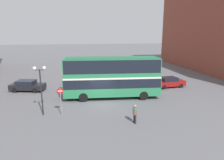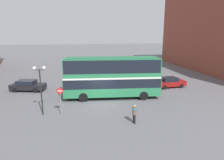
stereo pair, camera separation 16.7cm
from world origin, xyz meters
The scene contains 8 objects.
ground_plane centered at (0.00, 0.00, 0.00)m, with size 240.00×240.00×0.00m, color #5B5B60.
double_decker_bus centered at (1.53, 1.77, 2.80)m, with size 11.43×3.55×4.90m.
pedestrian_foreground centered at (2.21, -5.44, 1.03)m, with size 0.46×0.46×1.68m.
parked_car_kerb_near centered at (5.00, 17.45, 0.78)m, with size 4.76×2.77×1.54m.
parked_car_kerb_far centered at (10.55, 5.05, 0.74)m, with size 4.48×2.20×1.45m.
parked_car_side_street centered at (-9.16, 6.70, 0.75)m, with size 4.76×2.90×1.47m.
street_lamp_twin_globe centered at (-5.90, -2.13, 3.45)m, with size 1.17×0.33×4.71m.
no_entry_sign centered at (-4.18, -2.32, 1.77)m, with size 0.61×0.08×2.65m.
Camera 2 is at (-2.49, -20.88, 7.67)m, focal length 32.00 mm.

